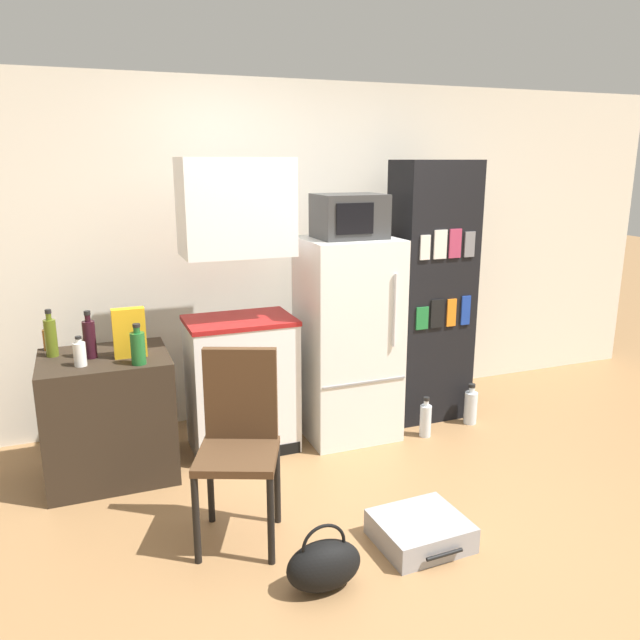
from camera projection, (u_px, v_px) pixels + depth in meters
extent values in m
plane|color=olive|center=(408.00, 536.00, 3.30)|extent=(24.00, 24.00, 0.00)
cube|color=silver|center=(311.00, 250.00, 4.86)|extent=(6.40, 0.10, 2.50)
cube|color=#2D2319|center=(109.00, 416.00, 3.87)|extent=(0.76, 0.63, 0.78)
cube|color=white|center=(242.00, 386.00, 4.23)|extent=(0.70, 0.47, 0.89)
cube|color=maroon|center=(239.00, 320.00, 4.11)|extent=(0.71, 0.48, 0.03)
cube|color=white|center=(236.00, 207.00, 3.93)|extent=(0.70, 0.40, 0.61)
cube|color=black|center=(253.00, 455.00, 4.12)|extent=(0.67, 0.01, 0.08)
cube|color=silver|center=(348.00, 339.00, 4.39)|extent=(0.63, 0.57, 1.42)
cube|color=gray|center=(365.00, 382.00, 4.18)|extent=(0.61, 0.01, 0.01)
cylinder|color=silver|center=(395.00, 310.00, 4.12)|extent=(0.02, 0.02, 0.50)
cube|color=#333333|center=(349.00, 216.00, 4.17)|extent=(0.45, 0.36, 0.29)
cube|color=black|center=(355.00, 219.00, 3.99)|extent=(0.26, 0.01, 0.20)
cube|color=black|center=(431.00, 293.00, 4.66)|extent=(0.58, 0.38, 1.93)
cube|color=#1E7033|center=(422.00, 318.00, 4.45)|extent=(0.10, 0.01, 0.16)
cube|color=black|center=(437.00, 314.00, 4.49)|extent=(0.10, 0.01, 0.21)
cube|color=orange|center=(451.00, 313.00, 4.53)|extent=(0.07, 0.01, 0.20)
cube|color=#193899|center=(466.00, 310.00, 4.57)|extent=(0.07, 0.01, 0.22)
cube|color=silver|center=(425.00, 247.00, 4.32)|extent=(0.08, 0.01, 0.17)
cube|color=silver|center=(440.00, 244.00, 4.36)|extent=(0.10, 0.01, 0.20)
cube|color=#A33351|center=(455.00, 243.00, 4.40)|extent=(0.10, 0.01, 0.21)
cube|color=slate|center=(470.00, 244.00, 4.45)|extent=(0.08, 0.01, 0.18)
cylinder|color=brown|center=(48.00, 340.00, 3.88)|extent=(0.06, 0.06, 0.13)
cylinder|color=brown|center=(47.00, 328.00, 3.86)|extent=(0.03, 0.03, 0.02)
cylinder|color=black|center=(46.00, 325.00, 3.86)|extent=(0.03, 0.03, 0.01)
cylinder|color=#566619|center=(51.00, 338.00, 3.75)|extent=(0.07, 0.07, 0.23)
cylinder|color=#566619|center=(49.00, 317.00, 3.71)|extent=(0.03, 0.03, 0.04)
cylinder|color=black|center=(48.00, 311.00, 3.71)|extent=(0.04, 0.04, 0.02)
cylinder|color=#1E6028|center=(138.00, 349.00, 3.61)|extent=(0.08, 0.08, 0.19)
cylinder|color=#1E6028|center=(137.00, 330.00, 3.58)|extent=(0.04, 0.04, 0.03)
cylinder|color=black|center=(136.00, 325.00, 3.57)|extent=(0.04, 0.04, 0.02)
cylinder|color=white|center=(80.00, 354.00, 3.58)|extent=(0.07, 0.07, 0.14)
cylinder|color=white|center=(79.00, 341.00, 3.56)|extent=(0.03, 0.03, 0.02)
cylinder|color=black|center=(78.00, 338.00, 3.56)|extent=(0.04, 0.04, 0.01)
cylinder|color=black|center=(90.00, 340.00, 3.72)|extent=(0.07, 0.07, 0.23)
cylinder|color=black|center=(88.00, 318.00, 3.68)|extent=(0.03, 0.03, 0.04)
cylinder|color=black|center=(87.00, 313.00, 3.68)|extent=(0.04, 0.04, 0.02)
cube|color=gold|center=(129.00, 333.00, 3.73)|extent=(0.19, 0.07, 0.30)
cylinder|color=black|center=(196.00, 520.00, 3.03)|extent=(0.04, 0.04, 0.47)
cylinder|color=black|center=(271.00, 521.00, 3.02)|extent=(0.04, 0.04, 0.47)
cylinder|color=black|center=(210.00, 483.00, 3.38)|extent=(0.04, 0.04, 0.47)
cylinder|color=black|center=(277.00, 483.00, 3.38)|extent=(0.04, 0.04, 0.47)
cube|color=#4C331E|center=(237.00, 456.00, 3.14)|extent=(0.52, 0.52, 0.04)
cube|color=#4C331E|center=(241.00, 393.00, 3.25)|extent=(0.37, 0.19, 0.49)
cube|color=#99999E|center=(420.00, 531.00, 3.23)|extent=(0.47, 0.42, 0.14)
cylinder|color=black|center=(445.00, 555.00, 3.04)|extent=(0.20, 0.03, 0.02)
ellipsoid|color=black|center=(324.00, 566.00, 2.87)|extent=(0.36, 0.20, 0.24)
torus|color=black|center=(324.00, 545.00, 2.84)|extent=(0.21, 0.02, 0.21)
cylinder|color=silver|center=(425.00, 421.00, 4.47)|extent=(0.08, 0.08, 0.23)
cylinder|color=silver|center=(426.00, 403.00, 4.44)|extent=(0.04, 0.04, 0.04)
cylinder|color=black|center=(426.00, 399.00, 4.43)|extent=(0.04, 0.04, 0.02)
cylinder|color=silver|center=(471.00, 408.00, 4.69)|extent=(0.10, 0.10, 0.24)
cylinder|color=silver|center=(472.00, 390.00, 4.65)|extent=(0.04, 0.04, 0.04)
cylinder|color=black|center=(472.00, 386.00, 4.64)|extent=(0.05, 0.05, 0.03)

